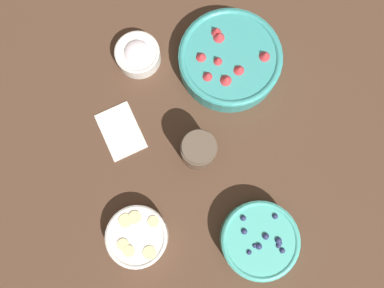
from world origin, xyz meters
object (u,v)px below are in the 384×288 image
(bowl_strawberries, at_px, (230,59))
(jar_chocolate, at_px, (198,151))
(bowl_blueberries, at_px, (259,240))
(bowl_cream, at_px, (138,54))
(bowl_bananas, at_px, (137,236))

(bowl_strawberries, xyz_separation_m, jar_chocolate, (-0.23, 0.08, 0.01))
(bowl_blueberries, relative_size, jar_chocolate, 1.65)
(bowl_blueberries, bearing_deg, bowl_cream, 31.38)
(bowl_bananas, xyz_separation_m, bowl_cream, (0.45, 0.00, -0.00))
(bowl_strawberries, xyz_separation_m, bowl_cream, (0.02, 0.23, -0.01))
(bowl_blueberries, bearing_deg, jar_chocolate, 32.91)
(bowl_strawberries, bearing_deg, bowl_cream, 84.42)
(bowl_strawberries, xyz_separation_m, bowl_blueberries, (-0.44, -0.05, -0.00))
(bowl_blueberries, height_order, bowl_cream, bowl_blueberries)
(bowl_bananas, bearing_deg, jar_chocolate, -37.07)
(bowl_bananas, relative_size, bowl_cream, 1.26)
(bowl_cream, relative_size, jar_chocolate, 1.05)
(bowl_bananas, xyz_separation_m, jar_chocolate, (0.19, -0.15, 0.02))
(bowl_bananas, bearing_deg, bowl_strawberries, -28.46)
(bowl_strawberries, distance_m, bowl_blueberries, 0.44)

